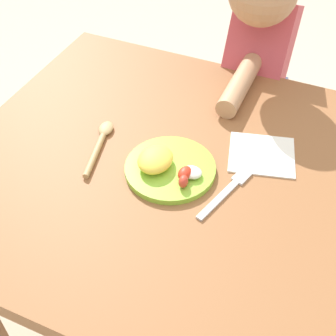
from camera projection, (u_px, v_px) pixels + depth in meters
ground_plane at (200, 321)px, 1.49m from camera, size 8.00×8.00×0.00m
dining_table at (212, 199)px, 1.07m from camera, size 1.18×0.87×0.66m
plate at (168, 167)px, 1.02m from camera, size 0.20×0.20×0.05m
fork at (229, 189)px, 0.99m from camera, size 0.08×0.21×0.01m
spoon at (100, 142)px, 1.09m from camera, size 0.07×0.19×0.01m
person at (254, 86)px, 1.43m from camera, size 0.18×0.44×0.98m
napkin at (262, 155)px, 1.07m from camera, size 0.18×0.17×0.00m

